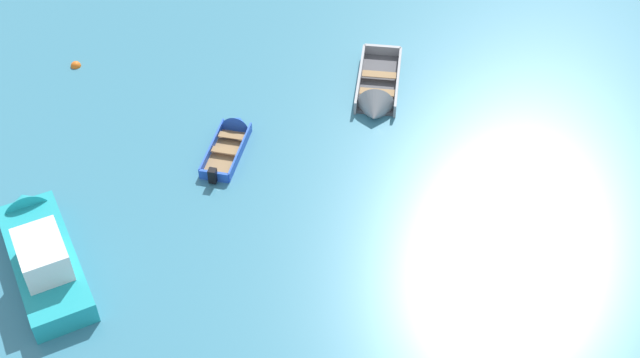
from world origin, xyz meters
name	(u,v)px	position (x,y,z in m)	size (l,w,h in m)	color
rowboat_blue_far_back	(232,137)	(-3.63, 23.84, 0.19)	(1.41, 3.65, 1.06)	#99754C
rowboat_grey_cluster_inner	(376,98)	(1.61, 26.87, 0.25)	(1.70, 4.66, 1.49)	#4C4C51
motor_launch_turquoise_near_left	(40,249)	(-8.49, 17.08, 0.62)	(4.98, 6.09, 2.27)	teal
mooring_buoy_midfield	(76,66)	(-11.22, 27.60, 0.00)	(0.43, 0.43, 0.43)	orange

